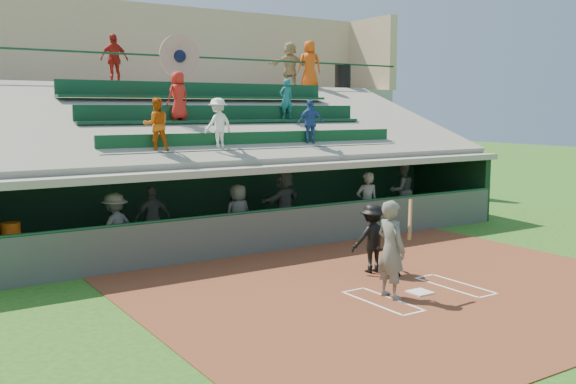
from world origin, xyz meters
TOP-DOWN VIEW (x-y plane):
  - ground at (0.00, 0.00)m, footprint 100.00×100.00m
  - dirt_slab at (0.00, 0.50)m, footprint 11.00×9.00m
  - home_plate at (0.00, 0.00)m, footprint 0.43×0.43m
  - batters_box_chalk at (0.00, 0.00)m, footprint 2.65×1.85m
  - dugout_floor at (0.00, 6.75)m, footprint 16.00×3.50m
  - concourse_slab at (0.00, 13.50)m, footprint 20.00×3.00m
  - grandstand at (-0.01, 10.51)m, footprint 20.40×10.40m
  - batter_at_plate at (-0.73, 0.09)m, footprint 0.86×0.78m
  - catcher at (0.36, 1.37)m, footprint 0.70×0.63m
  - home_umpire at (0.29, 1.86)m, footprint 1.11×0.74m
  - dugout_bench at (-0.19, 8.15)m, footprint 13.49×2.22m
  - white_table at (-6.72, 5.99)m, footprint 0.94×0.74m
  - water_cooler at (-6.76, 6.06)m, footprint 0.42×0.42m
  - dugout_player_a at (-4.40, 5.97)m, footprint 1.27×1.03m
  - dugout_player_b at (-3.14, 6.75)m, footprint 1.03×0.50m
  - dugout_player_c at (-0.92, 6.08)m, footprint 0.87×0.61m
  - dugout_player_d at (1.14, 6.97)m, footprint 1.85×1.22m
  - dugout_player_e at (3.04, 5.33)m, footprint 0.78×0.61m
  - dugout_player_f at (5.77, 6.78)m, footprint 1.03×0.85m
  - trash_bin at (7.45, 12.27)m, footprint 0.67×0.67m
  - concourse_staff_a at (-2.13, 12.55)m, footprint 1.04×0.55m
  - concourse_staff_b at (5.57, 12.01)m, footprint 1.08×0.92m
  - concourse_staff_c at (5.14, 12.78)m, footprint 1.80×1.16m

SIDE VIEW (x-z plane):
  - ground at x=0.00m, z-range 0.00..0.00m
  - dirt_slab at x=0.00m, z-range 0.00..0.02m
  - dugout_floor at x=0.00m, z-range 0.00..0.04m
  - batters_box_chalk at x=0.00m, z-range 0.02..0.03m
  - home_plate at x=0.00m, z-range 0.02..0.05m
  - dugout_bench at x=-0.19m, z-range 0.04..0.45m
  - white_table at x=-6.72m, z-range 0.04..0.81m
  - catcher at x=0.36m, z-range 0.02..1.20m
  - home_umpire at x=0.29m, z-range 0.02..1.61m
  - dugout_player_c at x=-0.92m, z-range 0.04..1.73m
  - dugout_player_a at x=-4.40m, z-range 0.04..1.75m
  - dugout_player_b at x=-3.14m, z-range 0.04..1.75m
  - dugout_player_e at x=3.04m, z-range 0.04..1.92m
  - dugout_player_d at x=1.14m, z-range 0.04..1.95m
  - batter_at_plate at x=-0.73m, z-range 0.03..2.00m
  - dugout_player_f at x=5.77m, z-range 0.04..1.99m
  - water_cooler at x=-6.76m, z-range 0.81..1.23m
  - grandstand at x=-0.01m, z-range -1.64..6.16m
  - concourse_slab at x=0.00m, z-range 0.00..4.60m
  - trash_bin at x=7.45m, z-range 4.60..5.60m
  - concourse_staff_a at x=-2.13m, z-range 4.60..6.30m
  - concourse_staff_c at x=5.14m, z-range 4.60..6.45m
  - concourse_staff_b at x=5.57m, z-range 4.60..6.47m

